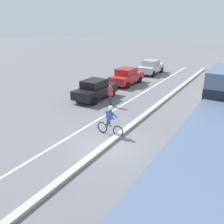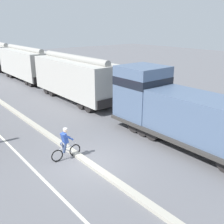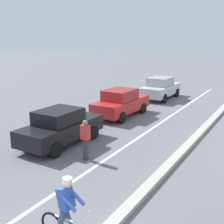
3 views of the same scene
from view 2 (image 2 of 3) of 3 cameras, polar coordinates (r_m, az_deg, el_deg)
The scene contains 7 objects.
ground_plane at distance 13.68m, azimuth -5.19°, elevation -11.19°, with size 120.00×120.00×0.00m, color slate.
median_curb at distance 18.47m, azimuth -15.73°, elevation -3.37°, with size 0.36×36.00×0.16m, color #B2AD9E.
lane_stripe at distance 17.80m, azimuth -22.77°, elevation -5.30°, with size 0.14×36.00×0.01m, color silver.
locomotive at distance 15.65m, azimuth 15.79°, elevation -0.68°, with size 3.10×11.61×4.20m.
hopper_car_lead at distance 24.34m, azimuth -8.12°, elevation 7.34°, with size 2.90×10.60×4.18m.
hopper_car_middle at distance 34.68m, azimuth -18.31°, elevation 9.96°, with size 2.90×10.60×4.18m.
cyclist at distance 13.96m, azimuth -10.11°, elevation -6.98°, with size 1.71×0.48×1.71m.
Camera 2 is at (-6.50, -9.93, 6.81)m, focal length 42.00 mm.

